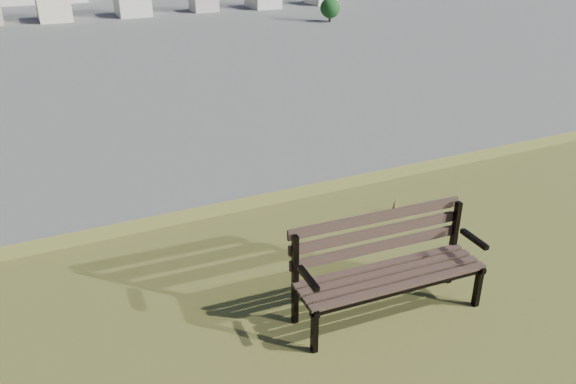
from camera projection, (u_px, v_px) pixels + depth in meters
park_bench at (386, 261)px, 4.69m from camera, size 1.65×0.61×0.85m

